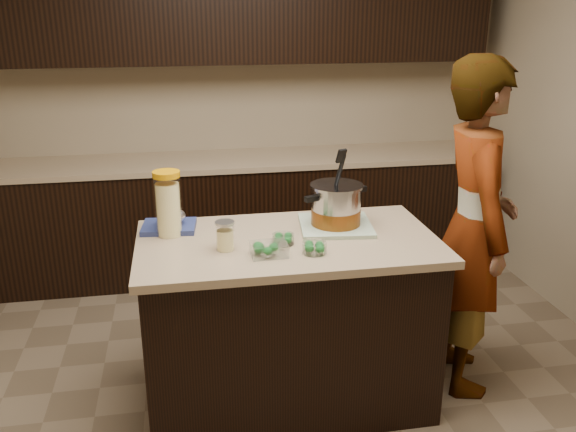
{
  "coord_description": "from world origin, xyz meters",
  "views": [
    {
      "loc": [
        -0.49,
        -2.72,
        1.99
      ],
      "look_at": [
        0.0,
        0.0,
        1.02
      ],
      "focal_mm": 38.0,
      "sensor_mm": 36.0,
      "label": 1
    }
  ],
  "objects_px": {
    "lemonade_pitcher": "(168,206)",
    "island": "(288,321)",
    "person": "(474,229)",
    "stock_pot": "(336,207)"
  },
  "relations": [
    {
      "from": "lemonade_pitcher",
      "to": "island",
      "type": "bearing_deg",
      "value": -15.91
    },
    {
      "from": "island",
      "to": "person",
      "type": "bearing_deg",
      "value": 1.01
    },
    {
      "from": "lemonade_pitcher",
      "to": "person",
      "type": "bearing_deg",
      "value": -5.32
    },
    {
      "from": "lemonade_pitcher",
      "to": "person",
      "type": "xyz_separation_m",
      "value": [
        1.54,
        -0.14,
        -0.17
      ]
    },
    {
      "from": "stock_pot",
      "to": "lemonade_pitcher",
      "type": "height_order",
      "value": "stock_pot"
    },
    {
      "from": "stock_pot",
      "to": "lemonade_pitcher",
      "type": "relative_size",
      "value": 1.17
    },
    {
      "from": "island",
      "to": "person",
      "type": "xyz_separation_m",
      "value": [
        0.98,
        0.02,
        0.43
      ]
    },
    {
      "from": "island",
      "to": "person",
      "type": "relative_size",
      "value": 0.83
    },
    {
      "from": "island",
      "to": "stock_pot",
      "type": "distance_m",
      "value": 0.63
    },
    {
      "from": "island",
      "to": "lemonade_pitcher",
      "type": "bearing_deg",
      "value": 164.09
    }
  ]
}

